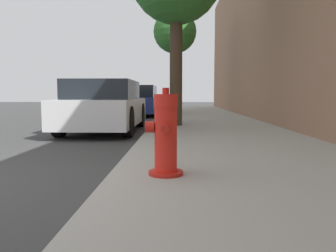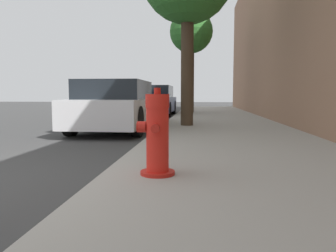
{
  "view_description": "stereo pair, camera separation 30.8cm",
  "coord_description": "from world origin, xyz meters",
  "px_view_note": "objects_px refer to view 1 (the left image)",
  "views": [
    {
      "loc": [
        2.36,
        -3.08,
        0.95
      ],
      "look_at": [
        2.24,
        1.37,
        0.53
      ],
      "focal_mm": 35.0,
      "sensor_mm": 36.0,
      "label": 1
    },
    {
      "loc": [
        2.67,
        -3.06,
        0.95
      ],
      "look_at": [
        2.24,
        1.37,
        0.53
      ],
      "focal_mm": 35.0,
      "sensor_mm": 36.0,
      "label": 2
    }
  ],
  "objects_px": {
    "parked_car_near": "(105,107)",
    "street_tree_far": "(175,33)",
    "fire_hydrant": "(165,136)",
    "parked_car_mid": "(138,101)"
  },
  "relations": [
    {
      "from": "parked_car_near",
      "to": "street_tree_far",
      "type": "xyz_separation_m",
      "value": [
        1.77,
        6.6,
        3.08
      ]
    },
    {
      "from": "parked_car_near",
      "to": "street_tree_far",
      "type": "distance_m",
      "value": 7.5
    },
    {
      "from": "street_tree_far",
      "to": "fire_hydrant",
      "type": "bearing_deg",
      "value": -90.06
    },
    {
      "from": "street_tree_far",
      "to": "parked_car_near",
      "type": "bearing_deg",
      "value": -105.04
    },
    {
      "from": "fire_hydrant",
      "to": "parked_car_near",
      "type": "xyz_separation_m",
      "value": [
        -1.76,
        5.22,
        0.1
      ]
    },
    {
      "from": "parked_car_mid",
      "to": "street_tree_far",
      "type": "distance_m",
      "value": 3.51
    },
    {
      "from": "fire_hydrant",
      "to": "street_tree_far",
      "type": "relative_size",
      "value": 0.19
    },
    {
      "from": "fire_hydrant",
      "to": "street_tree_far",
      "type": "height_order",
      "value": "street_tree_far"
    },
    {
      "from": "parked_car_near",
      "to": "parked_car_mid",
      "type": "distance_m",
      "value": 6.63
    },
    {
      "from": "parked_car_mid",
      "to": "fire_hydrant",
      "type": "bearing_deg",
      "value": -81.85
    }
  ]
}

